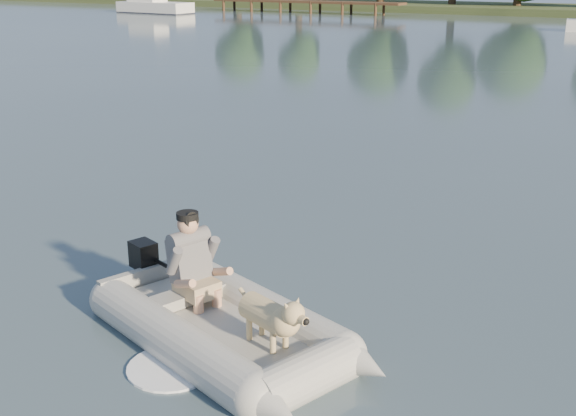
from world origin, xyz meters
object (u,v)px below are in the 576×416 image
Objects in this scene: dog at (267,319)px; cabin_cruiser at (155,2)px; dock at (305,7)px; dinghy at (224,293)px; man at (190,256)px.

cabin_cruiser is at bearing 149.59° from dog.
dock is 3.79× the size of dinghy.
dinghy is at bearing -175.43° from dog.
dinghy is 0.64m from dog.
dog is (1.24, -0.44, -0.25)m from man.
dock is at bearing 35.53° from cabin_cruiser.
dog is 59.53m from cabin_cruiser.
cabin_cruiser is (-37.86, 45.26, 0.37)m from dinghy.
dock is 58.61m from dinghy.
dog is (27.36, -52.31, -0.01)m from dock.
cabin_cruiser is (-38.47, 45.42, 0.45)m from dog.
dock is 13.09m from cabin_cruiser.
man is at bearing 175.76° from dinghy.
cabin_cruiser is (-11.12, -6.89, 0.43)m from dock.
man reaches higher than dinghy.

